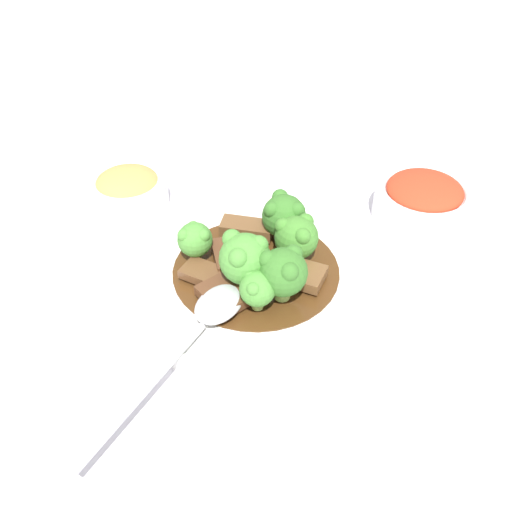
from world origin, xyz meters
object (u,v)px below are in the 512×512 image
at_px(main_plate, 256,273).
at_px(broccoli_floret_4, 283,271).
at_px(broccoli_floret_0, 258,288).
at_px(side_bowl_kimchi, 423,200).
at_px(beef_strip_1, 223,295).
at_px(broccoli_floret_3, 242,257).
at_px(side_bowl_appetizer, 128,190).
at_px(beef_strip_3, 205,274).
at_px(serving_spoon, 206,319).
at_px(broccoli_floret_5, 195,239).
at_px(broccoli_floret_2, 284,215).
at_px(broccoli_floret_1, 297,237).
at_px(beef_strip_2, 296,271).
at_px(beef_strip_0, 229,256).
at_px(sauce_dish, 281,455).
at_px(beef_strip_4, 247,228).

relative_size(main_plate, broccoli_floret_4, 4.96).
xyz_separation_m(broccoli_floret_0, side_bowl_kimchi, (-0.23, 0.12, -0.02)).
height_order(beef_strip_1, broccoli_floret_3, broccoli_floret_3).
bearing_deg(side_bowl_appetizer, beef_strip_3, 54.99).
distance_m(serving_spoon, side_bowl_kimchi, 0.31).
distance_m(beef_strip_1, broccoli_floret_5, 0.07).
xyz_separation_m(broccoli_floret_2, serving_spoon, (0.15, -0.02, -0.02)).
height_order(broccoli_floret_3, broccoli_floret_4, broccoli_floret_3).
xyz_separation_m(main_plate, broccoli_floret_1, (-0.03, 0.03, 0.04)).
relative_size(beef_strip_1, beef_strip_2, 1.00).
relative_size(broccoli_floret_2, broccoli_floret_3, 0.84).
bearing_deg(beef_strip_3, serving_spoon, 25.10).
xyz_separation_m(beef_strip_3, broccoli_floret_5, (-0.03, -0.02, 0.02)).
bearing_deg(beef_strip_0, broccoli_floret_4, 65.14).
bearing_deg(broccoli_floret_1, broccoli_floret_5, -69.19).
bearing_deg(side_bowl_appetizer, broccoli_floret_1, 79.61).
height_order(broccoli_floret_1, sauce_dish, broccoli_floret_1).
bearing_deg(side_bowl_kimchi, sauce_dish, -7.95).
relative_size(beef_strip_1, beef_strip_3, 1.16).
bearing_deg(broccoli_floret_2, serving_spoon, -9.13).
bearing_deg(beef_strip_3, broccoli_floret_5, -139.32).
xyz_separation_m(beef_strip_0, beef_strip_1, (0.06, 0.02, -0.00)).
distance_m(beef_strip_4, side_bowl_kimchi, 0.21).
xyz_separation_m(beef_strip_4, broccoli_floret_0, (0.10, 0.05, 0.02)).
relative_size(beef_strip_0, broccoli_floret_5, 1.45).
bearing_deg(side_bowl_appetizer, beef_strip_4, 81.90).
bearing_deg(side_bowl_kimchi, broccoli_floret_2, -49.86).
bearing_deg(side_bowl_appetizer, broccoli_floret_5, 58.32).
bearing_deg(side_bowl_appetizer, broccoli_floret_0, 59.60).
height_order(beef_strip_0, broccoli_floret_1, broccoli_floret_1).
distance_m(beef_strip_1, serving_spoon, 0.04).
distance_m(beef_strip_3, sauce_dish, 0.21).
relative_size(beef_strip_2, beef_strip_3, 1.16).
bearing_deg(broccoli_floret_2, beef_strip_0, -33.68).
bearing_deg(beef_strip_3, sauce_dish, 41.17).
bearing_deg(beef_strip_4, side_bowl_appetizer, -98.10).
distance_m(main_plate, broccoli_floret_5, 0.07).
height_order(broccoli_floret_1, broccoli_floret_3, broccoli_floret_3).
xyz_separation_m(main_plate, beef_strip_1, (0.06, -0.01, 0.01)).
distance_m(main_plate, side_bowl_appetizer, 0.21).
distance_m(broccoli_floret_2, broccoli_floret_4, 0.10).
bearing_deg(beef_strip_0, main_plate, 89.81).
xyz_separation_m(beef_strip_2, side_bowl_appetizer, (-0.07, -0.24, -0.00)).
relative_size(broccoli_floret_0, broccoli_floret_5, 1.01).
distance_m(broccoli_floret_1, side_bowl_appetizer, 0.23).
distance_m(beef_strip_1, sauce_dish, 0.17).
relative_size(main_plate, beef_strip_2, 4.71).
bearing_deg(beef_strip_2, beef_strip_3, -67.46).
bearing_deg(serving_spoon, beef_strip_2, 148.54).
height_order(beef_strip_0, beef_strip_3, beef_strip_0).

